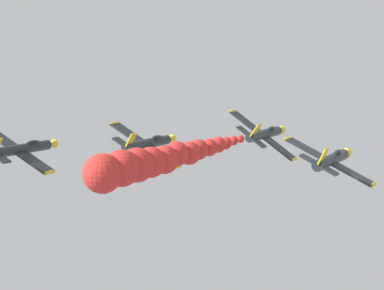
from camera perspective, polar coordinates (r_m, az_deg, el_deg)
The scene contains 5 objects.
airplane_lead at distance 81.12m, azimuth 5.99°, elevation 0.92°, with size 8.09×10.35×5.70m.
smoke_trail_lead at distance 61.45m, azimuth -3.60°, elevation -1.42°, with size 5.58×23.36×3.59m.
airplane_left_inner at distance 77.53m, azimuth -3.60°, elevation 0.15°, with size 8.58×10.35×4.87m.
airplane_right_inner at distance 68.14m, azimuth 11.35°, elevation -1.16°, with size 8.81×10.35×4.39m.
airplane_left_outer at distance 76.03m, azimuth -13.74°, elevation -0.30°, with size 8.71×10.35×4.61m.
Camera 1 is at (33.65, -66.00, 99.17)m, focal length 65.27 mm.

